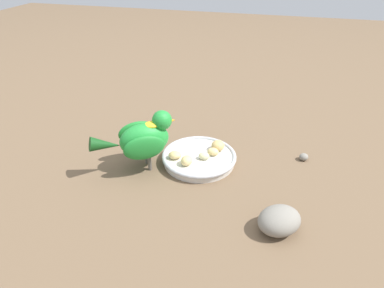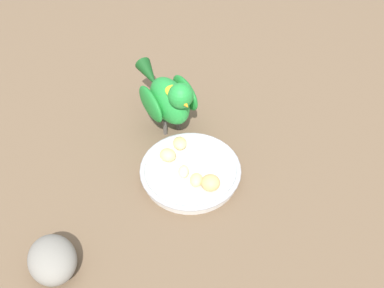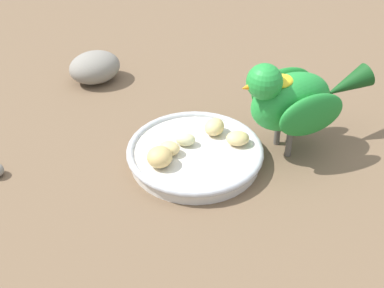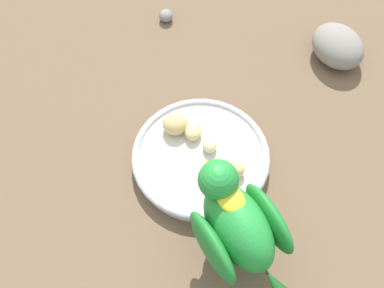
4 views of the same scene
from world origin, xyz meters
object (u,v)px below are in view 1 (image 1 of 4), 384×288
Objects in this scene: apple_piece_1 at (187,160)px; pebble_0 at (304,157)px; apple_piece_3 at (175,154)px; rock_large at (279,220)px; apple_piece_4 at (204,156)px; apple_piece_0 at (218,146)px; apple_piece_2 at (213,152)px; feeding_bowl at (199,158)px; parrot at (143,138)px.

apple_piece_1 is 1.38× the size of pebble_0.
apple_piece_3 is 0.31m from rock_large.
apple_piece_3 is at bearing 9.41° from apple_piece_4.
apple_piece_3 and apple_piece_4 have the same top height.
apple_piece_2 is (0.01, 0.03, -0.00)m from apple_piece_0.
apple_piece_3 is at bearing 22.45° from apple_piece_2.
apple_piece_2 is at bearing -157.14° from feeding_bowl.
parrot is at bearing -21.75° from rock_large.
apple_piece_4 is 0.26m from pebble_0.
apple_piece_3 is 0.33m from pebble_0.
pebble_0 is (-0.27, -0.12, -0.02)m from apple_piece_1.
apple_piece_3 is at bearing 18.18° from pebble_0.
feeding_bowl is 0.28m from rock_large.
apple_piece_3 is at bearing -32.09° from apple_piece_1.
feeding_bowl is 0.15m from parrot.
apple_piece_1 is 0.04m from apple_piece_3.
apple_piece_4 is at bearing -42.93° from rock_large.
rock_large reaches higher than apple_piece_3.
rock_large reaches higher than feeding_bowl.
apple_piece_2 is 1.05× the size of apple_piece_4.
feeding_bowl is at bearing -113.67° from apple_piece_1.
rock_large reaches higher than apple_piece_0.
rock_large is (-0.19, 0.18, -0.00)m from apple_piece_4.
apple_piece_1 is 0.30m from pebble_0.
feeding_bowl is at bearing 22.86° from apple_piece_2.
apple_piece_1 is (0.06, 0.08, -0.00)m from apple_piece_0.
apple_piece_1 is 0.17× the size of parrot.
feeding_bowl is 5.51× the size of apple_piece_0.
parrot reaches higher than apple_piece_4.
apple_piece_0 is 1.50× the size of pebble_0.
apple_piece_0 reaches higher than apple_piece_4.
apple_piece_4 is 0.16m from parrot.
apple_piece_1 is at bearing 24.28° from pebble_0.
feeding_bowl is at bearing -10.56° from parrot.
feeding_bowl is at bearing -157.79° from apple_piece_3.
parrot is at bearing 24.09° from apple_piece_2.
apple_piece_3 is at bearing 33.17° from apple_piece_0.
apple_piece_0 is at bearing -146.83° from apple_piece_3.
parrot reaches higher than apple_piece_1.
apple_piece_2 and apple_piece_4 have the same top height.
parrot is at bearing 24.40° from feeding_bowl.
apple_piece_3 is 1.18× the size of apple_piece_4.
apple_piece_3 is (0.09, 0.04, -0.00)m from apple_piece_2.
apple_piece_2 is 0.03m from apple_piece_4.
rock_large reaches higher than pebble_0.
rock_large reaches higher than apple_piece_1.
pebble_0 is (-0.31, -0.10, -0.02)m from apple_piece_3.
feeding_bowl is at bearing 44.76° from apple_piece_0.
feeding_bowl is 0.02m from apple_piece_4.
apple_piece_1 reaches higher than apple_piece_3.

